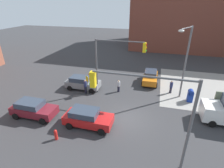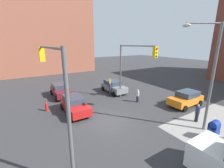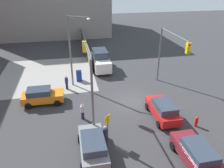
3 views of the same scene
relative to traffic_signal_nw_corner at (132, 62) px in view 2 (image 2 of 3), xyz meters
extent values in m
plane|color=#333335|center=(2.33, -4.50, -4.64)|extent=(120.00, 120.00, 0.00)
cube|color=#93513D|center=(-29.67, -8.23, 5.17)|extent=(16.00, 28.00, 19.61)
cylinder|color=#59595B|center=(-2.17, 0.00, -1.39)|extent=(0.18, 0.18, 6.50)
cylinder|color=#59595B|center=(0.48, 0.00, 1.74)|extent=(5.30, 0.12, 0.12)
cube|color=yellow|center=(3.14, 0.00, 1.21)|extent=(0.32, 0.36, 1.00)
sphere|color=red|center=(3.32, 0.00, 1.53)|extent=(0.18, 0.18, 0.18)
sphere|color=orange|center=(3.32, 0.00, 1.21)|extent=(0.18, 0.18, 0.18)
sphere|color=green|center=(3.32, 0.00, 0.89)|extent=(0.18, 0.18, 0.18)
cylinder|color=#59595B|center=(6.83, -9.00, -1.39)|extent=(0.18, 0.18, 6.50)
cylinder|color=#59595B|center=(3.86, -9.00, 1.74)|extent=(5.95, 0.12, 0.12)
cube|color=yellow|center=(0.88, -9.00, 1.21)|extent=(0.32, 0.36, 1.00)
sphere|color=red|center=(0.70, -9.00, 1.53)|extent=(0.18, 0.18, 0.18)
sphere|color=orange|center=(0.70, -9.00, 1.21)|extent=(0.18, 0.18, 0.18)
sphere|color=green|center=(0.70, -9.00, 0.89)|extent=(0.18, 0.18, 0.18)
cylinder|color=slate|center=(7.53, 1.30, -0.64)|extent=(0.20, 0.20, 8.00)
cylinder|color=slate|center=(6.94, 0.26, 3.26)|extent=(1.27, 2.14, 0.10)
ellipsoid|color=silver|center=(6.35, -0.79, 3.11)|extent=(0.56, 0.36, 0.24)
cylinder|color=#4C4C4C|center=(-3.07, -0.96, -3.44)|extent=(0.08, 0.08, 2.40)
cube|color=yellow|center=(-3.07, -0.96, -2.59)|extent=(0.48, 0.48, 0.64)
cube|color=navy|center=(8.53, 0.50, -4.07)|extent=(0.56, 0.64, 1.15)
cylinder|color=navy|center=(8.53, 0.50, -3.49)|extent=(0.56, 0.64, 0.56)
cylinder|color=red|center=(-2.67, -8.70, -4.24)|extent=(0.26, 0.26, 0.80)
sphere|color=red|center=(-2.67, -8.70, -3.82)|extent=(0.24, 0.24, 0.24)
cube|color=orange|center=(3.91, 4.38, -3.95)|extent=(1.80, 4.05, 0.75)
cube|color=#2D3847|center=(3.91, 4.70, -3.30)|extent=(1.58, 2.27, 0.55)
cylinder|color=black|center=(4.81, 3.00, -4.32)|extent=(0.22, 0.64, 0.64)
cylinder|color=black|center=(3.01, 3.00, -4.32)|extent=(0.22, 0.64, 0.64)
cylinder|color=black|center=(4.81, 5.75, -4.32)|extent=(0.22, 0.64, 0.64)
cylinder|color=black|center=(3.01, 5.75, -4.32)|extent=(0.22, 0.64, 0.64)
cube|color=#B21919|center=(-0.78, -6.39, -3.95)|extent=(4.30, 1.80, 0.75)
cube|color=#2D3847|center=(-1.12, -6.39, -3.30)|extent=(2.41, 1.58, 0.55)
cylinder|color=black|center=(0.69, -5.49, -4.32)|extent=(0.64, 0.22, 0.64)
cylinder|color=black|center=(0.69, -7.29, -4.32)|extent=(0.64, 0.22, 0.64)
cylinder|color=black|center=(-2.24, -5.49, -4.32)|extent=(0.64, 0.22, 0.64)
cylinder|color=black|center=(-2.24, -7.29, -4.32)|extent=(0.64, 0.22, 0.64)
cube|color=slate|center=(-4.20, 0.32, -3.95)|extent=(4.28, 1.80, 0.75)
cube|color=#2D3847|center=(-4.54, 0.32, -3.30)|extent=(2.40, 1.58, 0.55)
cylinder|color=black|center=(-2.75, 1.22, -4.32)|extent=(0.64, 0.22, 0.64)
cylinder|color=black|center=(-2.75, -0.58, -4.32)|extent=(0.64, 0.22, 0.64)
cylinder|color=black|center=(-5.66, 1.22, -4.32)|extent=(0.64, 0.22, 0.64)
cylinder|color=black|center=(-5.66, -0.58, -4.32)|extent=(0.64, 0.22, 0.64)
cube|color=maroon|center=(-6.35, -6.40, -3.95)|extent=(4.28, 1.80, 0.75)
cube|color=#2D3847|center=(-6.69, -6.40, -3.30)|extent=(2.40, 1.58, 0.55)
cylinder|color=black|center=(-4.89, -5.50, -4.32)|extent=(0.64, 0.22, 0.64)
cylinder|color=black|center=(-4.89, -7.30, -4.32)|extent=(0.64, 0.22, 0.64)
cylinder|color=black|center=(-7.80, -5.50, -4.32)|extent=(0.64, 0.22, 0.64)
cylinder|color=black|center=(-7.80, -7.30, -4.32)|extent=(0.64, 0.22, 0.64)
cylinder|color=black|center=(9.90, -1.65, -4.32)|extent=(0.64, 0.22, 0.64)
cylinder|color=#B2B2B7|center=(0.33, 0.70, -3.59)|extent=(0.36, 0.36, 0.60)
sphere|color=tan|center=(0.33, 0.70, -3.19)|extent=(0.20, 0.20, 0.20)
cylinder|color=#1E1E2D|center=(0.33, 0.70, -4.27)|extent=(0.28, 0.28, 0.75)
cylinder|color=navy|center=(6.53, 2.00, -3.55)|extent=(0.36, 0.36, 0.62)
sphere|color=tan|center=(6.53, 2.00, -3.13)|extent=(0.21, 0.21, 0.21)
cylinder|color=#1E1E2D|center=(6.53, 2.00, -4.25)|extent=(0.28, 0.28, 0.78)
cylinder|color=navy|center=(-3.47, -0.70, -3.44)|extent=(0.36, 0.36, 0.68)
sphere|color=tan|center=(-3.47, -0.70, -2.98)|extent=(0.23, 0.23, 0.23)
cylinder|color=#1E1E2D|center=(-3.47, -0.70, -4.21)|extent=(0.28, 0.28, 0.86)
camera|label=1|loc=(4.50, -18.09, 5.48)|focal=28.00mm
camera|label=2|loc=(12.65, -10.48, 1.92)|focal=24.00mm
camera|label=3|loc=(-16.19, 1.35, 6.86)|focal=35.00mm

